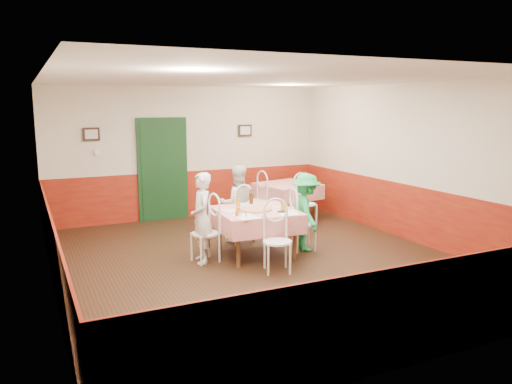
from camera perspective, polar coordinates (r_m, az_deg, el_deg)
name	(u,v)px	position (r m, az deg, el deg)	size (l,w,h in m)	color
floor	(259,261)	(7.93, 0.37, -7.84)	(7.00, 7.00, 0.00)	black
ceiling	(259,79)	(7.55, 0.39, 12.82)	(7.00, 7.00, 0.00)	white
back_wall	(189,153)	(10.86, -7.66, 4.47)	(6.00, 0.10, 2.80)	beige
front_wall	(427,220)	(4.76, 18.97, -3.04)	(6.00, 0.10, 2.80)	beige
left_wall	(47,186)	(6.88, -22.75, 0.63)	(0.10, 7.00, 2.80)	beige
right_wall	(411,163)	(9.31, 17.30, 3.20)	(0.10, 7.00, 2.80)	beige
wainscot_back	(190,194)	(10.96, -7.53, -0.22)	(6.00, 0.03, 1.00)	maroon
wainscot_front	(420,313)	(5.04, 18.25, -13.03)	(6.00, 0.03, 1.00)	maroon
wainscot_left	(53,254)	(7.08, -22.14, -6.57)	(0.03, 7.00, 1.00)	maroon
wainscot_right	(408,212)	(9.44, 16.95, -2.23)	(0.03, 7.00, 1.00)	maroon
door	(163,171)	(10.68, -10.61, 2.41)	(0.96, 0.06, 2.10)	black
picture_left	(91,134)	(10.35, -18.31, 6.29)	(0.32, 0.03, 0.26)	black
picture_right	(245,130)	(11.24, -1.26, 7.05)	(0.32, 0.03, 0.26)	black
thermostat	(98,152)	(10.38, -17.66, 4.40)	(0.10, 0.03, 0.10)	white
main_table	(256,233)	(8.08, 0.00, -4.72)	(1.22, 1.22, 0.77)	red
second_table	(287,201)	(10.71, 3.60, -1.08)	(1.12, 1.12, 0.77)	red
chair_left	(205,234)	(7.80, -5.84, -4.74)	(0.42, 0.42, 0.90)	white
chair_right	(303,224)	(8.40, 5.41, -3.66)	(0.42, 0.42, 0.90)	white
chair_far	(238,218)	(8.84, -2.02, -2.94)	(0.42, 0.42, 0.90)	white
chair_near	(277,242)	(7.31, 2.45, -5.72)	(0.42, 0.42, 0.90)	white
chair_second_a	(256,201)	(10.36, -0.03, -1.01)	(0.42, 0.42, 0.90)	white
chair_second_b	(305,204)	(10.06, 5.67, -1.40)	(0.42, 0.42, 0.90)	white
pizza	(256,209)	(7.96, -0.03, -1.97)	(0.50, 0.50, 0.03)	#B74723
plate_left	(231,211)	(7.86, -2.88, -2.21)	(0.25, 0.25, 0.01)	white
plate_right	(280,207)	(8.15, 2.77, -1.77)	(0.25, 0.25, 0.01)	white
plate_far	(246,204)	(8.39, -1.12, -1.42)	(0.25, 0.25, 0.01)	white
glass_a	(238,211)	(7.59, -2.04, -2.21)	(0.07, 0.07, 0.13)	#BF7219
glass_b	(283,206)	(7.94, 3.14, -1.56)	(0.08, 0.08, 0.16)	#BF7219
glass_c	(238,202)	(8.28, -2.11, -1.18)	(0.07, 0.07, 0.13)	#BF7219
beer_bottle	(251,198)	(8.38, -0.55, -0.67)	(0.06, 0.06, 0.24)	#381C0A
shaker_a	(240,215)	(7.45, -1.85, -2.59)	(0.04, 0.04, 0.09)	silver
shaker_b	(246,215)	(7.45, -1.13, -2.59)	(0.04, 0.04, 0.09)	silver
shaker_c	(237,214)	(7.49, -2.24, -2.52)	(0.04, 0.04, 0.09)	#B23319
menu_left	(246,217)	(7.49, -1.12, -2.85)	(0.30, 0.40, 0.00)	white
menu_right	(288,213)	(7.79, 3.65, -2.38)	(0.30, 0.40, 0.00)	white
wallet	(281,212)	(7.81, 2.91, -2.26)	(0.11, 0.09, 0.02)	black
diner_left	(202,218)	(7.73, -6.23, -2.97)	(0.51, 0.34, 1.40)	gray
diner_far	(237,204)	(8.83, -2.14, -1.36)	(0.67, 0.52, 1.38)	gray
diner_right	(306,212)	(8.38, 5.74, -2.29)	(0.84, 0.48, 1.30)	gray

